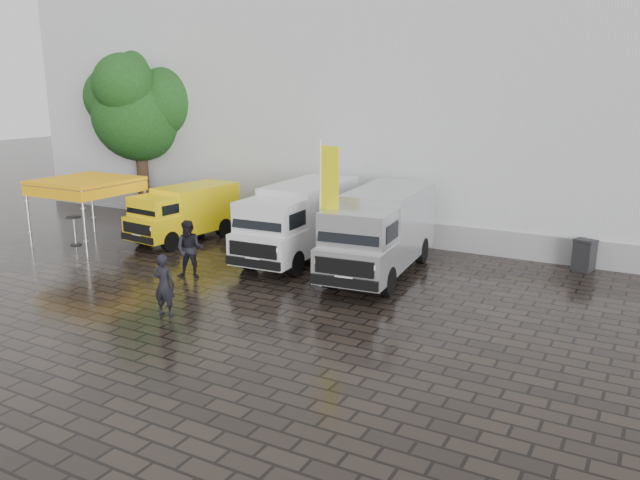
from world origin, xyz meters
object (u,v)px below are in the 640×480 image
object	(u,v)px
flagpole	(325,208)
wheelie_bin	(584,255)
cocktail_table	(75,231)
person_tent	(190,249)
van_silver	(380,234)
canopy_tent	(85,183)
van_yellow	(184,214)
van_white	(299,222)
person_front	(164,285)

from	to	relation	value
flagpole	wheelie_bin	distance (m)	9.55
cocktail_table	person_tent	xyz separation A→B (m)	(7.06, -1.21, 0.40)
van_silver	canopy_tent	size ratio (longest dim) A/B	1.93
van_yellow	cocktail_table	bearing A→B (deg)	-134.17
canopy_tent	wheelie_bin	size ratio (longest dim) A/B	3.08
van_white	person_front	bearing A→B (deg)	-94.55
van_white	person_tent	bearing A→B (deg)	-119.60
canopy_tent	wheelie_bin	world-z (taller)	canopy_tent
cocktail_table	person_front	xyz separation A→B (m)	(8.79, -4.34, 0.31)
van_silver	canopy_tent	xyz separation A→B (m)	(-12.13, -1.83, 1.09)
flagpole	person_front	distance (m)	5.42
flagpole	person_front	world-z (taller)	flagpole
van_yellow	cocktail_table	size ratio (longest dim) A/B	4.15
van_silver	person_front	distance (m)	7.57
van_yellow	van_white	xyz separation A→B (m)	(5.64, -0.14, 0.26)
van_silver	flagpole	bearing A→B (deg)	-115.88
van_silver	person_tent	xyz separation A→B (m)	(-5.39, -3.48, -0.44)
person_front	person_tent	bearing A→B (deg)	-71.18
van_silver	flagpole	xyz separation A→B (m)	(-0.87, -2.30, 1.20)
van_yellow	van_white	bearing A→B (deg)	5.01
person_front	person_tent	xyz separation A→B (m)	(-1.73, 3.13, 0.09)
van_yellow	person_front	world-z (taller)	van_yellow
van_yellow	canopy_tent	bearing A→B (deg)	-136.10
van_yellow	wheelie_bin	bearing A→B (deg)	18.94
wheelie_bin	person_front	bearing A→B (deg)	-116.46
wheelie_bin	person_front	xyz separation A→B (m)	(-9.78, -10.49, 0.34)
person_front	person_tent	distance (m)	3.57
van_white	wheelie_bin	world-z (taller)	van_white
van_white	canopy_tent	size ratio (longest dim) A/B	1.87
van_white	van_silver	bearing A→B (deg)	-8.83
wheelie_bin	person_tent	distance (m)	13.67
wheelie_bin	van_silver	bearing A→B (deg)	-131.04
flagpole	person_tent	distance (m)	4.95
person_front	person_tent	size ratio (longest dim) A/B	0.91
van_yellow	wheelie_bin	size ratio (longest dim) A/B	4.37
cocktail_table	person_front	world-z (taller)	person_front
person_front	van_silver	bearing A→B (deg)	-129.11
canopy_tent	flagpole	world-z (taller)	flagpole
van_yellow	canopy_tent	xyz separation A→B (m)	(-3.05, -2.34, 1.40)
van_yellow	van_silver	distance (m)	9.10
van_white	canopy_tent	world-z (taller)	van_white
van_silver	van_white	bearing A→B (deg)	168.68
van_silver	person_tent	size ratio (longest dim) A/B	3.34
van_yellow	van_white	distance (m)	5.65
van_silver	canopy_tent	distance (m)	12.31
van_white	cocktail_table	world-z (taller)	van_white
van_silver	person_tent	distance (m)	6.43
van_white	person_tent	distance (m)	4.33
van_yellow	person_front	bearing A→B (deg)	-46.31
van_silver	flagpole	size ratio (longest dim) A/B	1.39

